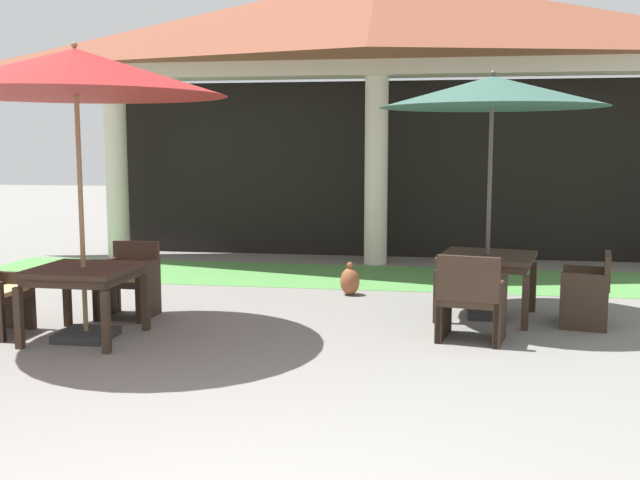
% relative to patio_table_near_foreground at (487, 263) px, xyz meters
% --- Properties ---
extents(background_pavilion, '(10.12, 2.53, 4.61)m').
position_rel_patio_table_near_foreground_xyz_m(background_pavilion, '(-1.57, 3.70, 2.94)').
color(background_pavilion, beige).
rests_on(background_pavilion, ground).
extents(lawn_strip, '(11.92, 2.03, 0.01)m').
position_rel_patio_table_near_foreground_xyz_m(lawn_strip, '(-1.57, 2.34, -0.62)').
color(lawn_strip, '#519347').
rests_on(lawn_strip, ground).
extents(patio_table_near_foreground, '(1.19, 1.19, 0.72)m').
position_rel_patio_table_near_foreground_xyz_m(patio_table_near_foreground, '(0.00, 0.00, 0.00)').
color(patio_table_near_foreground, '#38281E').
rests_on(patio_table_near_foreground, ground).
extents(patio_umbrella_near_foreground, '(2.48, 2.48, 2.75)m').
position_rel_patio_table_near_foreground_xyz_m(patio_umbrella_near_foreground, '(-0.00, -0.00, 1.87)').
color(patio_umbrella_near_foreground, '#2D2D2D').
rests_on(patio_umbrella_near_foreground, ground).
extents(patio_chair_near_foreground_south, '(0.73, 0.69, 0.89)m').
position_rel_patio_table_near_foreground_xyz_m(patio_chair_near_foreground_south, '(-0.22, -1.07, -0.22)').
color(patio_chair_near_foreground_south, '#38281E').
rests_on(patio_chair_near_foreground_south, ground).
extents(patio_chair_near_foreground_east, '(0.60, 0.70, 0.80)m').
position_rel_patio_table_near_foreground_xyz_m(patio_chair_near_foreground_east, '(1.06, -0.21, -0.24)').
color(patio_chair_near_foreground_east, '#38281E').
rests_on(patio_chair_near_foreground_east, ground).
extents(patio_table_mid_left, '(0.99, 0.99, 0.74)m').
position_rel_patio_table_near_foreground_xyz_m(patio_table_mid_left, '(-4.04, -1.61, 0.01)').
color(patio_table_mid_left, '#38281E').
rests_on(patio_table_mid_left, ground).
extents(patio_umbrella_mid_left, '(2.93, 2.93, 2.93)m').
position_rel_patio_table_near_foreground_xyz_m(patio_umbrella_mid_left, '(-4.04, -1.61, 2.00)').
color(patio_umbrella_mid_left, '#2D2D2D').
rests_on(patio_umbrella_mid_left, ground).
extents(patio_chair_mid_left_north, '(0.59, 0.59, 0.84)m').
position_rel_patio_table_near_foreground_xyz_m(patio_chair_mid_left_north, '(-4.02, -0.61, -0.23)').
color(patio_chair_mid_left_north, '#38281E').
rests_on(patio_chair_mid_left_north, ground).
extents(terracotta_urn, '(0.25, 0.25, 0.43)m').
position_rel_patio_table_near_foreground_xyz_m(terracotta_urn, '(-1.68, 1.00, -0.45)').
color(terracotta_urn, brown).
rests_on(terracotta_urn, ground).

